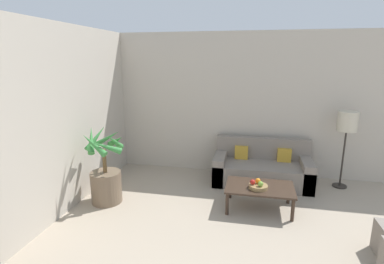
{
  "coord_description": "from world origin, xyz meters",
  "views": [
    {
      "loc": [
        -0.81,
        0.95,
        2.21
      ],
      "look_at": [
        -1.82,
        5.76,
        1.0
      ],
      "focal_mm": 28.0,
      "sensor_mm": 36.0,
      "label": 1
    }
  ],
  "objects_px": {
    "floor_lamp": "(347,125)",
    "apple_red": "(253,182)",
    "apple_green": "(261,184)",
    "fruit_bowl": "(258,187)",
    "coffee_table": "(260,189)",
    "potted_palm": "(106,177)",
    "sofa_loveseat": "(262,169)",
    "orange_fruit": "(258,181)"
  },
  "relations": [
    {
      "from": "fruit_bowl",
      "to": "floor_lamp",
      "type": "bearing_deg",
      "value": 39.78
    },
    {
      "from": "potted_palm",
      "to": "sofa_loveseat",
      "type": "relative_size",
      "value": 0.71
    },
    {
      "from": "floor_lamp",
      "to": "fruit_bowl",
      "type": "xyz_separation_m",
      "value": [
        -1.44,
        -1.2,
        -0.73
      ]
    },
    {
      "from": "floor_lamp",
      "to": "apple_red",
      "type": "bearing_deg",
      "value": -141.75
    },
    {
      "from": "fruit_bowl",
      "to": "apple_red",
      "type": "relative_size",
      "value": 3.59
    },
    {
      "from": "apple_red",
      "to": "orange_fruit",
      "type": "height_order",
      "value": "orange_fruit"
    },
    {
      "from": "fruit_bowl",
      "to": "potted_palm",
      "type": "bearing_deg",
      "value": -175.72
    },
    {
      "from": "sofa_loveseat",
      "to": "apple_green",
      "type": "distance_m",
      "value": 1.16
    },
    {
      "from": "floor_lamp",
      "to": "orange_fruit",
      "type": "height_order",
      "value": "floor_lamp"
    },
    {
      "from": "sofa_loveseat",
      "to": "fruit_bowl",
      "type": "xyz_separation_m",
      "value": [
        -0.08,
        -1.1,
        0.13
      ]
    },
    {
      "from": "coffee_table",
      "to": "apple_red",
      "type": "xyz_separation_m",
      "value": [
        -0.11,
        -0.08,
        0.14
      ]
    },
    {
      "from": "sofa_loveseat",
      "to": "coffee_table",
      "type": "height_order",
      "value": "sofa_loveseat"
    },
    {
      "from": "sofa_loveseat",
      "to": "apple_red",
      "type": "height_order",
      "value": "sofa_loveseat"
    },
    {
      "from": "floor_lamp",
      "to": "apple_green",
      "type": "height_order",
      "value": "floor_lamp"
    },
    {
      "from": "potted_palm",
      "to": "coffee_table",
      "type": "bearing_deg",
      "value": 6.23
    },
    {
      "from": "apple_green",
      "to": "orange_fruit",
      "type": "bearing_deg",
      "value": 109.29
    },
    {
      "from": "coffee_table",
      "to": "floor_lamp",
      "type": "bearing_deg",
      "value": 38.27
    },
    {
      "from": "sofa_loveseat",
      "to": "fruit_bowl",
      "type": "height_order",
      "value": "sofa_loveseat"
    },
    {
      "from": "sofa_loveseat",
      "to": "coffee_table",
      "type": "relative_size",
      "value": 1.71
    },
    {
      "from": "potted_palm",
      "to": "orange_fruit",
      "type": "relative_size",
      "value": 15.53
    },
    {
      "from": "potted_palm",
      "to": "fruit_bowl",
      "type": "height_order",
      "value": "potted_palm"
    },
    {
      "from": "fruit_bowl",
      "to": "apple_green",
      "type": "height_order",
      "value": "apple_green"
    },
    {
      "from": "fruit_bowl",
      "to": "orange_fruit",
      "type": "distance_m",
      "value": 0.09
    },
    {
      "from": "floor_lamp",
      "to": "potted_palm",
      "type": "bearing_deg",
      "value": -159.99
    },
    {
      "from": "coffee_table",
      "to": "apple_green",
      "type": "bearing_deg",
      "value": -88.09
    },
    {
      "from": "coffee_table",
      "to": "potted_palm",
      "type": "bearing_deg",
      "value": -173.77
    },
    {
      "from": "floor_lamp",
      "to": "coffee_table",
      "type": "xyz_separation_m",
      "value": [
        -1.41,
        -1.11,
        -0.8
      ]
    },
    {
      "from": "coffee_table",
      "to": "apple_red",
      "type": "height_order",
      "value": "apple_red"
    },
    {
      "from": "coffee_table",
      "to": "orange_fruit",
      "type": "relative_size",
      "value": 12.69
    },
    {
      "from": "floor_lamp",
      "to": "apple_red",
      "type": "distance_m",
      "value": 2.05
    },
    {
      "from": "floor_lamp",
      "to": "fruit_bowl",
      "type": "relative_size",
      "value": 4.95
    },
    {
      "from": "apple_red",
      "to": "orange_fruit",
      "type": "distance_m",
      "value": 0.1
    },
    {
      "from": "coffee_table",
      "to": "orange_fruit",
      "type": "height_order",
      "value": "orange_fruit"
    },
    {
      "from": "sofa_loveseat",
      "to": "floor_lamp",
      "type": "xyz_separation_m",
      "value": [
        1.36,
        0.1,
        0.86
      ]
    },
    {
      "from": "fruit_bowl",
      "to": "sofa_loveseat",
      "type": "bearing_deg",
      "value": 85.93
    },
    {
      "from": "orange_fruit",
      "to": "floor_lamp",
      "type": "bearing_deg",
      "value": 38.3
    },
    {
      "from": "sofa_loveseat",
      "to": "floor_lamp",
      "type": "bearing_deg",
      "value": 4.18
    },
    {
      "from": "potted_palm",
      "to": "apple_green",
      "type": "height_order",
      "value": "potted_palm"
    },
    {
      "from": "apple_green",
      "to": "fruit_bowl",
      "type": "bearing_deg",
      "value": 120.99
    },
    {
      "from": "apple_red",
      "to": "apple_green",
      "type": "height_order",
      "value": "apple_green"
    },
    {
      "from": "floor_lamp",
      "to": "apple_red",
      "type": "xyz_separation_m",
      "value": [
        -1.52,
        -1.2,
        -0.67
      ]
    },
    {
      "from": "floor_lamp",
      "to": "fruit_bowl",
      "type": "height_order",
      "value": "floor_lamp"
    }
  ]
}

